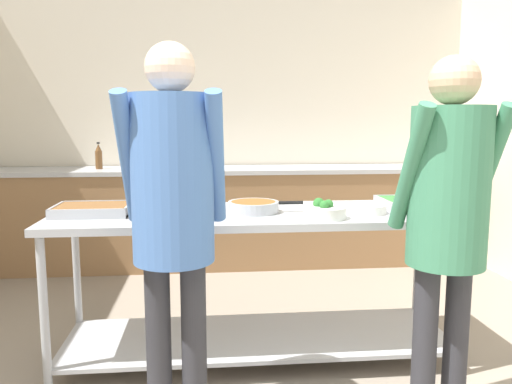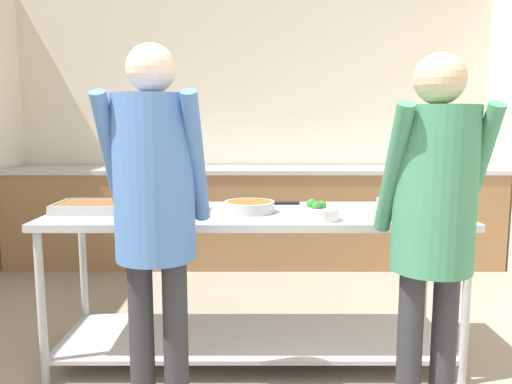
# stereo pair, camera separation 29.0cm
# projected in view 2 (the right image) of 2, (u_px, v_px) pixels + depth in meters

# --- Properties ---
(wall_rear) EXTENTS (4.81, 0.06, 2.65)m
(wall_rear) POSITION_uv_depth(u_px,v_px,m) (256.00, 127.00, 5.09)
(wall_rear) COLOR beige
(wall_rear) RESTS_ON ground_plane
(back_counter) EXTENTS (4.65, 0.65, 0.94)m
(back_counter) POSITION_uv_depth(u_px,v_px,m) (256.00, 216.00, 4.84)
(back_counter) COLOR olive
(back_counter) RESTS_ON ground_plane
(serving_counter) EXTENTS (2.29, 0.73, 0.87)m
(serving_counter) POSITION_uv_depth(u_px,v_px,m) (256.00, 260.00, 2.86)
(serving_counter) COLOR #ADAFB5
(serving_counter) RESTS_ON ground_plane
(serving_tray_greens) EXTENTS (0.40, 0.31, 0.05)m
(serving_tray_greens) POSITION_uv_depth(u_px,v_px,m) (96.00, 207.00, 2.83)
(serving_tray_greens) COLOR #ADAFB5
(serving_tray_greens) RESTS_ON serving_counter
(serving_tray_roast) EXTENTS (0.40, 0.29, 0.05)m
(serving_tray_roast) POSITION_uv_depth(u_px,v_px,m) (172.00, 207.00, 2.83)
(serving_tray_roast) COLOR #ADAFB5
(serving_tray_roast) RESTS_ON serving_counter
(sauce_pan) EXTENTS (0.43, 0.29, 0.06)m
(sauce_pan) POSITION_uv_depth(u_px,v_px,m) (252.00, 206.00, 2.81)
(sauce_pan) COLOR #ADAFB5
(sauce_pan) RESTS_ON serving_counter
(broccoli_bowl) EXTENTS (0.22, 0.22, 0.11)m
(broccoli_bowl) POSITION_uv_depth(u_px,v_px,m) (320.00, 213.00, 2.60)
(broccoli_bowl) COLOR silver
(broccoli_bowl) RESTS_ON serving_counter
(plate_stack) EXTENTS (0.23, 0.23, 0.05)m
(plate_stack) POSITION_uv_depth(u_px,v_px,m) (365.00, 211.00, 2.72)
(plate_stack) COLOR white
(plate_stack) RESTS_ON serving_counter
(serving_tray_vegetables) EXTENTS (0.37, 0.34, 0.05)m
(serving_tray_vegetables) POSITION_uv_depth(u_px,v_px,m) (418.00, 206.00, 2.87)
(serving_tray_vegetables) COLOR #ADAFB5
(serving_tray_vegetables) RESTS_ON serving_counter
(guest_serving_left) EXTENTS (0.45, 0.34, 1.65)m
(guest_serving_left) POSITION_uv_depth(u_px,v_px,m) (436.00, 206.00, 2.08)
(guest_serving_left) COLOR #2D2D33
(guest_serving_left) RESTS_ON ground_plane
(guest_serving_right) EXTENTS (0.46, 0.35, 1.70)m
(guest_serving_right) POSITION_uv_depth(u_px,v_px,m) (157.00, 196.00, 2.16)
(guest_serving_right) COLOR #2D2D33
(guest_serving_right) RESTS_ON ground_plane
(water_bottle) EXTENTS (0.06, 0.06, 0.25)m
(water_bottle) POSITION_uv_depth(u_px,v_px,m) (122.00, 156.00, 4.77)
(water_bottle) COLOR brown
(water_bottle) RESTS_ON back_counter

